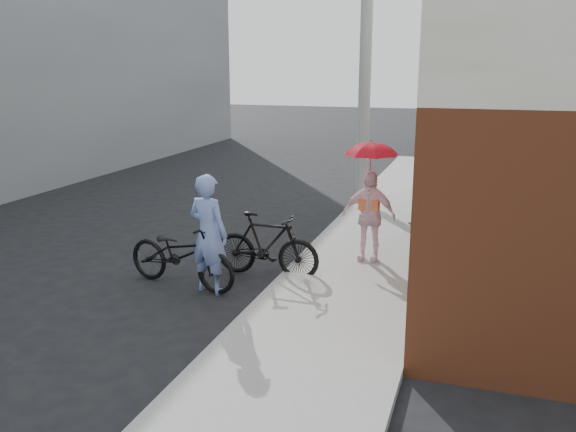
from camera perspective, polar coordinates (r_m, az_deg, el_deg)
The scene contains 11 objects.
ground at distance 9.79m, azimuth -6.64°, elevation -6.50°, with size 80.00×80.00×0.00m, color black.
sidewalk at distance 10.99m, azimuth 7.82°, elevation -3.88°, with size 2.20×24.00×0.12m, color gray.
curb at distance 11.24m, azimuth 1.99°, elevation -3.35°, with size 0.12×24.00×0.12m, color #9E9E99.
utility_pole at distance 14.57m, azimuth 7.25°, elevation 14.30°, with size 0.28×0.28×7.00m, color #9E9E99.
officer at distance 9.30m, azimuth -7.46°, elevation -1.67°, with size 0.67×0.44×1.84m, color #758DD1.
bike_left at distance 9.69m, azimuth -9.94°, elevation -3.54°, with size 0.70×2.01×1.06m, color black.
bike_right at distance 9.98m, azimuth -2.01°, elevation -2.74°, with size 0.51×1.79×1.08m, color black.
kimono_woman at distance 10.48m, azimuth 7.57°, elevation 0.02°, with size 0.92×0.38×1.56m, color #FFD5DF.
parasol at distance 10.26m, azimuth 7.78°, elevation 6.34°, with size 0.87×0.87×0.77m, color red.
planter at distance 10.74m, azimuth 12.50°, elevation -3.54°, with size 0.44×0.44×0.23m, color black.
potted_plant at distance 10.62m, azimuth 12.62°, elevation -1.39°, with size 0.55×0.47×0.61m, color #2B5C25.
Camera 1 is at (3.89, -8.30, 3.44)m, focal length 38.00 mm.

